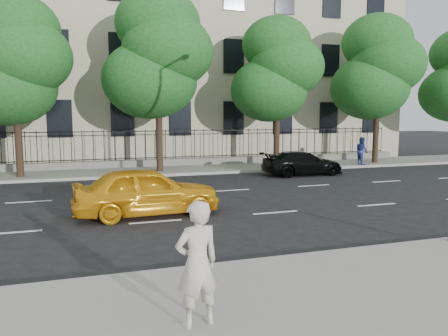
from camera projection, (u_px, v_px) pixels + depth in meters
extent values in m
plane|color=black|center=(313.00, 232.00, 12.15)|extent=(120.00, 120.00, 0.00)
cube|color=gray|center=(419.00, 281.00, 8.37)|extent=(60.00, 4.00, 0.15)
cube|color=gray|center=(192.00, 169.00, 25.34)|extent=(60.00, 4.00, 0.15)
cube|color=#B8B092|center=(162.00, 37.00, 32.74)|extent=(34.00, 12.00, 18.00)
cube|color=slate|center=(185.00, 162.00, 26.91)|extent=(30.00, 0.50, 0.40)
cube|color=black|center=(185.00, 157.00, 26.88)|extent=(28.80, 0.05, 0.05)
cube|color=black|center=(185.00, 131.00, 26.68)|extent=(28.80, 0.05, 0.05)
cylinder|color=#382619|center=(19.00, 147.00, 21.61)|extent=(0.36, 0.36, 2.97)
ellipsoid|color=#1D4A18|center=(7.00, 86.00, 21.41)|extent=(4.75, 4.75, 3.90)
ellipsoid|color=#1D4A18|center=(25.00, 57.00, 21.05)|extent=(4.50, 4.50, 3.70)
ellipsoid|color=#1D4A18|center=(16.00, 29.00, 21.32)|extent=(4.25, 4.25, 3.50)
cylinder|color=#382619|center=(159.00, 141.00, 23.76)|extent=(0.36, 0.36, 3.32)
ellipsoid|color=#1D4A18|center=(150.00, 80.00, 23.52)|extent=(5.13, 5.13, 4.21)
ellipsoid|color=#1D4A18|center=(168.00, 51.00, 23.14)|extent=(4.86, 4.86, 4.00)
ellipsoid|color=#1D4A18|center=(158.00, 24.00, 23.40)|extent=(4.59, 4.59, 3.78)
cylinder|color=#382619|center=(277.00, 141.00, 25.94)|extent=(0.36, 0.36, 3.08)
ellipsoid|color=#1D4A18|center=(269.00, 90.00, 25.73)|extent=(4.56, 4.56, 3.74)
ellipsoid|color=#1D4A18|center=(287.00, 67.00, 25.38)|extent=(4.32, 4.32, 3.55)
ellipsoid|color=#1D4A18|center=(277.00, 45.00, 25.66)|extent=(4.08, 4.08, 3.36)
cylinder|color=#382619|center=(376.00, 138.00, 28.10)|extent=(0.36, 0.36, 3.22)
ellipsoid|color=#1D4A18|center=(369.00, 88.00, 27.87)|extent=(4.94, 4.94, 4.06)
ellipsoid|color=#1D4A18|center=(387.00, 65.00, 27.50)|extent=(4.68, 4.68, 3.85)
ellipsoid|color=#1D4A18|center=(377.00, 43.00, 27.77)|extent=(4.42, 4.42, 3.64)
imported|color=orange|center=(147.00, 191.00, 14.05)|extent=(4.74, 2.12, 1.58)
imported|color=black|center=(302.00, 163.00, 23.38)|extent=(4.45, 1.84, 1.29)
imported|color=beige|center=(197.00, 264.00, 6.35)|extent=(0.76, 0.58, 1.88)
imported|color=navy|center=(362.00, 151.00, 26.99)|extent=(0.70, 0.87, 1.71)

